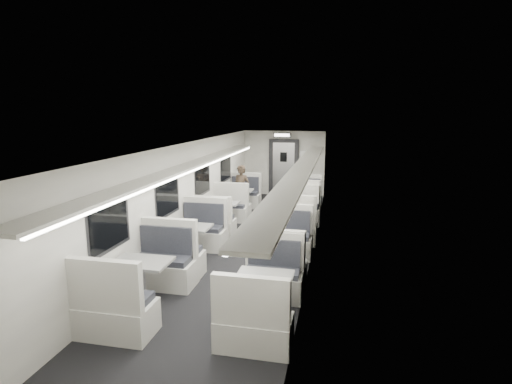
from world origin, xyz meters
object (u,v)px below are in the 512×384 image
at_px(booth_right_b, 297,217).
at_px(booth_right_c, 283,252).
at_px(booth_left_d, 142,283).
at_px(booth_left_a, 239,201).
at_px(booth_right_a, 304,202).
at_px(booth_right_d, 264,296).
at_px(booth_left_c, 190,243).
at_px(passenger, 241,190).
at_px(vestibule_door, 284,168).
at_px(exit_sign, 282,135).
at_px(booth_left_b, 223,215).

distance_m(booth_right_b, booth_right_c, 2.56).
bearing_deg(booth_left_d, booth_right_b, 66.34).
distance_m(booth_left_a, booth_right_a, 2.01).
xyz_separation_m(booth_right_c, booth_right_d, (0.00, -1.98, -0.01)).
distance_m(booth_left_a, booth_right_b, 2.64).
distance_m(booth_left_c, booth_right_a, 4.83).
bearing_deg(booth_left_d, booth_left_c, 90.00).
distance_m(booth_left_a, booth_right_c, 4.72).
xyz_separation_m(booth_right_a, booth_right_c, (0.00, -4.47, 0.01)).
relative_size(booth_left_c, booth_right_d, 1.06).
bearing_deg(passenger, vestibule_door, 89.95).
xyz_separation_m(booth_left_a, booth_right_b, (2.00, -1.72, 0.03)).
bearing_deg(booth_left_a, booth_left_d, -90.00).
relative_size(booth_right_a, vestibule_door, 0.97).
distance_m(passenger, vestibule_door, 3.14).
height_order(booth_left_a, booth_left_c, booth_left_c).
xyz_separation_m(booth_left_d, vestibule_door, (1.00, 9.10, 0.64)).
bearing_deg(booth_left_c, booth_left_a, 90.00).
distance_m(passenger, exit_sign, 3.07).
height_order(booth_right_b, exit_sign, exit_sign).
bearing_deg(booth_right_d, booth_left_c, 134.20).
distance_m(booth_right_a, passenger, 1.95).
height_order(booth_left_b, passenger, passenger).
bearing_deg(booth_left_a, vestibule_door, 70.48).
bearing_deg(booth_right_c, booth_left_b, 127.74).
height_order(booth_left_a, exit_sign, exit_sign).
distance_m(vestibule_door, exit_sign, 1.33).
xyz_separation_m(booth_right_d, passenger, (-1.88, 6.08, 0.39)).
bearing_deg(vestibule_door, booth_left_c, -98.10).
xyz_separation_m(booth_left_b, booth_right_b, (2.00, -0.02, 0.05)).
relative_size(booth_left_d, booth_right_c, 1.07).
height_order(booth_left_c, booth_right_c, booth_left_c).
relative_size(booth_left_c, vestibule_door, 1.04).
distance_m(booth_left_b, passenger, 1.57).
height_order(booth_left_d, vestibule_door, vestibule_door).
relative_size(booth_left_b, booth_right_a, 0.98).
height_order(booth_left_d, booth_right_d, booth_left_d).
bearing_deg(booth_left_d, booth_right_d, 0.60).
bearing_deg(booth_right_a, vestibule_door, 110.85).
bearing_deg(vestibule_door, booth_left_a, -109.52).
height_order(booth_right_a, vestibule_door, vestibule_door).
relative_size(booth_right_d, passenger, 1.36).
bearing_deg(booth_left_c, booth_left_d, -90.00).
bearing_deg(booth_right_d, exit_sign, 96.64).
relative_size(booth_left_b, booth_right_b, 0.88).
relative_size(booth_right_c, vestibule_door, 1.01).
distance_m(booth_left_c, passenger, 4.04).
bearing_deg(exit_sign, booth_right_c, -81.40).
bearing_deg(booth_left_d, booth_right_c, 45.03).
relative_size(booth_left_d, exit_sign, 3.64).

